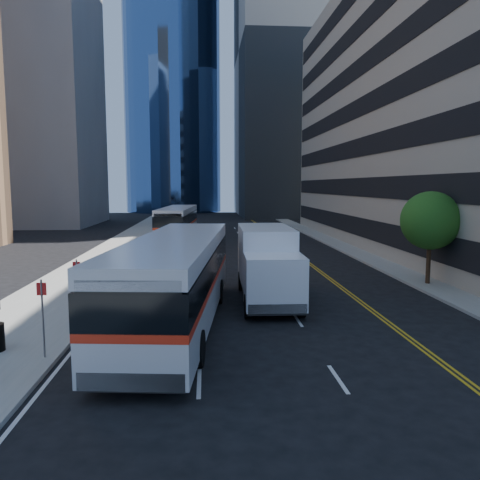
{
  "coord_description": "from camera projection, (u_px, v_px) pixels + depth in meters",
  "views": [
    {
      "loc": [
        -3.27,
        -16.69,
        5.56
      ],
      "look_at": [
        -1.54,
        6.81,
        2.8
      ],
      "focal_mm": 35.0,
      "sensor_mm": 36.0,
      "label": 1
    }
  ],
  "objects": [
    {
      "name": "ground",
      "position": [
        295.0,
        335.0,
        17.41
      ],
      "size": [
        160.0,
        160.0,
        0.0
      ],
      "primitive_type": "plane",
      "color": "black",
      "rests_on": "ground"
    },
    {
      "name": "sidewalk_west",
      "position": [
        124.0,
        248.0,
        41.41
      ],
      "size": [
        5.0,
        90.0,
        0.15
      ],
      "primitive_type": "cube",
      "color": "gray",
      "rests_on": "ground"
    },
    {
      "name": "street_tree",
      "position": [
        430.0,
        221.0,
        25.57
      ],
      "size": [
        3.2,
        3.2,
        5.1
      ],
      "color": "#332114",
      "rests_on": "sidewalk_east"
    },
    {
      "name": "box_truck",
      "position": [
        268.0,
        263.0,
        22.4
      ],
      "size": [
        2.71,
        7.38,
        3.5
      ],
      "rotation": [
        0.0,
        0.0,
        -0.02
      ],
      "color": "white",
      "rests_on": "ground"
    },
    {
      "name": "bus_front",
      "position": [
        176.0,
        278.0,
        18.35
      ],
      "size": [
        4.45,
        13.94,
        3.53
      ],
      "rotation": [
        0.0,
        0.0,
        -0.11
      ],
      "color": "silver",
      "rests_on": "ground"
    },
    {
      "name": "office_tower_north",
      "position": [
        319.0,
        53.0,
        86.55
      ],
      "size": [
        30.0,
        28.0,
        60.0
      ],
      "primitive_type": "cube",
      "color": "gray",
      "rests_on": "ground"
    },
    {
      "name": "sidewalk_east",
      "position": [
        340.0,
        246.0,
        42.83
      ],
      "size": [
        2.0,
        90.0,
        0.15
      ],
      "primitive_type": "cube",
      "color": "gray",
      "rests_on": "ground"
    },
    {
      "name": "midrise_west",
      "position": [
        26.0,
        99.0,
        64.85
      ],
      "size": [
        18.0,
        18.0,
        35.0
      ],
      "primitive_type": "cube",
      "color": "gray",
      "rests_on": "ground"
    },
    {
      "name": "glass_tower",
      "position": [
        171.0,
        17.0,
        96.23
      ],
      "size": [
        20.0,
        20.0,
        80.0
      ],
      "primitive_type": "cylinder",
      "color": "#325085",
      "rests_on": "ground"
    },
    {
      "name": "bus_rear",
      "position": [
        177.0,
        222.0,
        48.19
      ],
      "size": [
        3.74,
        13.04,
        3.32
      ],
      "rotation": [
        0.0,
        0.0,
        -0.07
      ],
      "color": "silver",
      "rests_on": "ground"
    }
  ]
}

